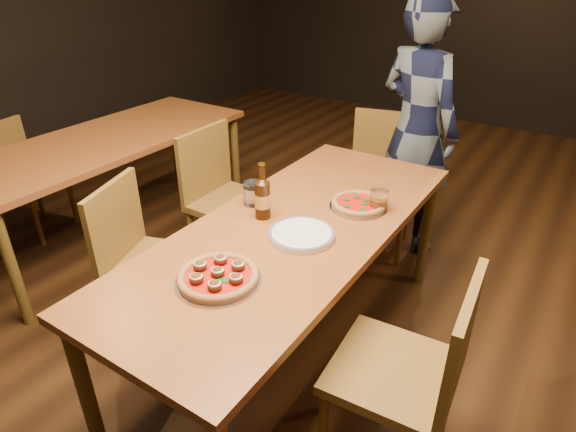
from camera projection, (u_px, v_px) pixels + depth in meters
The scene contains 15 objects.
ground at pixel (293, 349), 2.53m from camera, with size 9.00×9.00×0.00m, color black.
table_main at pixel (294, 239), 2.21m from camera, with size 0.80×2.00×0.75m.
table_left at pixel (106, 148), 3.25m from camera, with size 0.80×2.00×0.75m.
chair_main_nw at pixel (158, 264), 2.42m from camera, with size 0.43×0.43×0.92m, color brown, non-canonical shape.
chair_main_sw at pixel (233, 202), 2.98m from camera, with size 0.45×0.45×0.96m, color brown, non-canonical shape.
chair_main_e at pixel (393, 370), 1.78m from camera, with size 0.44×0.44×0.95m, color brown, non-canonical shape.
chair_end at pixel (378, 184), 3.19m from camera, with size 0.45×0.45×0.96m, color brown, non-canonical shape.
chair_nbr_left at pixel (29, 178), 3.43m from camera, with size 0.40×0.40×0.85m, color brown, non-canonical shape.
pizza_meatball at pixel (218, 276), 1.79m from camera, with size 0.33×0.33×0.06m.
pizza_margherita at pixel (359, 204), 2.32m from camera, with size 0.28×0.28×0.04m.
plate_stack at pixel (302, 235), 2.07m from camera, with size 0.28×0.28×0.03m, color white.
beer_bottle at pixel (263, 199), 2.20m from camera, with size 0.07×0.07×0.26m.
water_glass at pixel (253, 193), 2.33m from camera, with size 0.09×0.09×0.11m, color white.
amber_glass at pixel (379, 200), 2.28m from camera, with size 0.09×0.09×0.11m, color #9F4D12.
diner at pixel (417, 129), 3.11m from camera, with size 0.61×0.40×1.67m, color black.
Camera 1 is at (1.01, -1.59, 1.83)m, focal length 30.00 mm.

